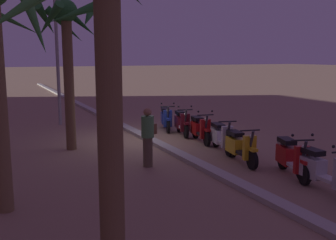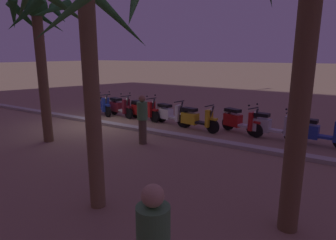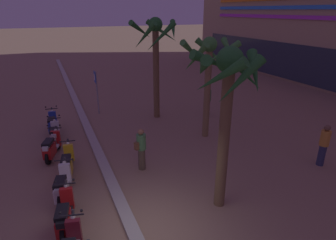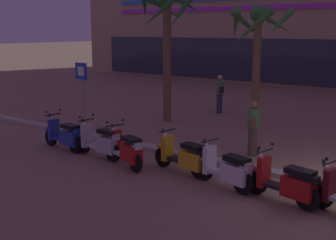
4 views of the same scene
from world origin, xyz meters
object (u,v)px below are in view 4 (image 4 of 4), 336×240
at_px(palm_tree_mid_walkway, 167,22).
at_px(scooter_red_mid_rear, 287,183).
at_px(scooter_white_gap_after_mid, 227,170).
at_px(scooter_red_far_back, 126,150).
at_px(crossing_sign, 82,87).
at_px(scooter_silver_mid_centre, 101,142).
at_px(palm_tree_near_sign, 258,35).
at_px(scooter_yellow_last_in_row, 184,157).
at_px(pedestrian_by_palm_tree, 253,127).
at_px(scooter_blue_lead_nearest, 65,135).
at_px(pedestrian_window_shopping, 220,93).

bearing_deg(palm_tree_mid_walkway, scooter_red_mid_rear, -37.26).
distance_m(scooter_white_gap_after_mid, palm_tree_mid_walkway, 8.42).
distance_m(scooter_white_gap_after_mid, scooter_red_mid_rear, 1.44).
height_order(scooter_red_far_back, crossing_sign, crossing_sign).
xyz_separation_m(scooter_silver_mid_centre, palm_tree_near_sign, (1.67, 6.42, 2.92)).
xyz_separation_m(scooter_yellow_last_in_row, palm_tree_mid_walkway, (-4.22, 5.02, 3.43)).
distance_m(scooter_red_mid_rear, palm_tree_near_sign, 8.06).
distance_m(scooter_red_far_back, pedestrian_by_palm_tree, 3.71).
relative_size(scooter_blue_lead_nearest, palm_tree_near_sign, 0.39).
relative_size(scooter_blue_lead_nearest, crossing_sign, 0.73).
relative_size(scooter_white_gap_after_mid, crossing_sign, 0.71).
xyz_separation_m(scooter_red_mid_rear, palm_tree_mid_walkway, (-7.02, 5.34, 3.42)).
height_order(scooter_silver_mid_centre, pedestrian_by_palm_tree, pedestrian_by_palm_tree).
relative_size(scooter_white_gap_after_mid, pedestrian_by_palm_tree, 1.07).
xyz_separation_m(crossing_sign, pedestrian_window_shopping, (2.64, 5.48, -0.62)).
bearing_deg(scooter_yellow_last_in_row, palm_tree_near_sign, 99.11).
xyz_separation_m(scooter_yellow_last_in_row, scooter_red_mid_rear, (2.80, -0.33, 0.00)).
bearing_deg(scooter_blue_lead_nearest, scooter_white_gap_after_mid, 0.33).
bearing_deg(pedestrian_by_palm_tree, scooter_yellow_last_in_row, -105.08).
bearing_deg(scooter_white_gap_after_mid, pedestrian_window_shopping, 120.75).
xyz_separation_m(scooter_blue_lead_nearest, scooter_red_mid_rear, (6.94, -0.02, -0.00)).
bearing_deg(scooter_silver_mid_centre, scooter_blue_lead_nearest, -178.58).
height_order(scooter_blue_lead_nearest, scooter_white_gap_after_mid, scooter_blue_lead_nearest).
height_order(scooter_blue_lead_nearest, pedestrian_window_shopping, pedestrian_window_shopping).
bearing_deg(pedestrian_window_shopping, scooter_blue_lead_nearest, -95.65).
bearing_deg(scooter_yellow_last_in_row, scooter_white_gap_after_mid, -11.25).
xyz_separation_m(scooter_silver_mid_centre, scooter_white_gap_after_mid, (4.03, -0.00, -0.02)).
xyz_separation_m(scooter_white_gap_after_mid, palm_tree_mid_walkway, (-5.59, 5.29, 3.43)).
distance_m(crossing_sign, pedestrian_window_shopping, 6.12).
height_order(scooter_blue_lead_nearest, scooter_silver_mid_centre, same).
xyz_separation_m(scooter_silver_mid_centre, pedestrian_by_palm_tree, (3.33, 2.76, 0.38)).
xyz_separation_m(scooter_blue_lead_nearest, crossing_sign, (-1.86, 2.48, 1.05)).
distance_m(palm_tree_mid_walkway, pedestrian_window_shopping, 4.08).
distance_m(scooter_red_far_back, pedestrian_window_shopping, 8.32).
xyz_separation_m(scooter_yellow_last_in_row, crossing_sign, (-5.99, 2.18, 1.06)).
height_order(scooter_blue_lead_nearest, scooter_red_far_back, same).
bearing_deg(scooter_blue_lead_nearest, scooter_red_mid_rear, -0.19).
xyz_separation_m(scooter_white_gap_after_mid, crossing_sign, (-7.36, 2.45, 1.06)).
relative_size(scooter_red_far_back, pedestrian_window_shopping, 1.04).
xyz_separation_m(scooter_red_far_back, scooter_white_gap_after_mid, (2.91, 0.18, -0.02)).
bearing_deg(scooter_silver_mid_centre, pedestrian_by_palm_tree, 39.66).
bearing_deg(pedestrian_window_shopping, pedestrian_by_palm_tree, -52.04).
distance_m(scooter_silver_mid_centre, scooter_red_mid_rear, 5.46).
height_order(scooter_silver_mid_centre, scooter_red_mid_rear, same).
distance_m(scooter_red_far_back, scooter_red_mid_rear, 4.35).
bearing_deg(crossing_sign, scooter_blue_lead_nearest, -53.20).
bearing_deg(scooter_white_gap_after_mid, scooter_yellow_last_in_row, 168.75).
height_order(scooter_white_gap_after_mid, pedestrian_by_palm_tree, pedestrian_by_palm_tree).
relative_size(scooter_blue_lead_nearest, palm_tree_mid_walkway, 0.34).
xyz_separation_m(scooter_white_gap_after_mid, pedestrian_window_shopping, (-4.72, 7.93, 0.44)).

